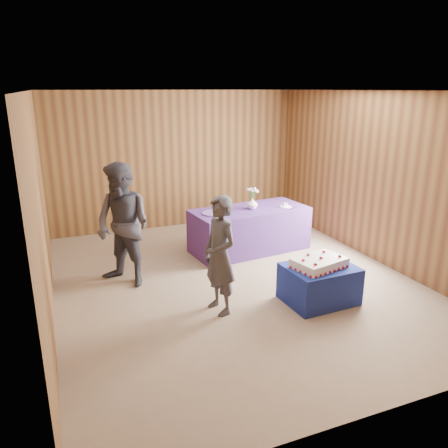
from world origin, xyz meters
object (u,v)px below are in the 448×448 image
vase (252,203)px  guest_right (123,226)px  cake_table (319,284)px  guest_left (220,255)px  sheet_cake (319,263)px  serving_table (249,230)px

vase → guest_right: guest_right is taller
cake_table → guest_left: size_ratio=0.59×
guest_right → vase: bearing=65.9°
sheet_cake → cake_table: bearing=9.1°
cake_table → vase: bearing=87.5°
serving_table → guest_left: size_ratio=1.32×
vase → cake_table: bearing=-89.9°
serving_table → vase: (0.04, -0.01, 0.47)m
cake_table → vase: 2.18m
guest_left → guest_right: guest_right is taller
cake_table → sheet_cake: bearing=-160.1°
serving_table → vase: bearing=-22.6°
serving_table → sheet_cake: size_ratio=2.55×
sheet_cake → guest_right: 2.73m
serving_table → guest_right: (-2.24, -0.60, 0.51)m
cake_table → guest_right: guest_right is taller
serving_table → guest_right: 2.38m
vase → guest_right: (-2.28, -0.59, 0.04)m
cake_table → guest_left: bearing=167.1°
guest_left → vase: bearing=132.2°
cake_table → guest_left: guest_left is taller
cake_table → sheet_cake: size_ratio=1.15×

